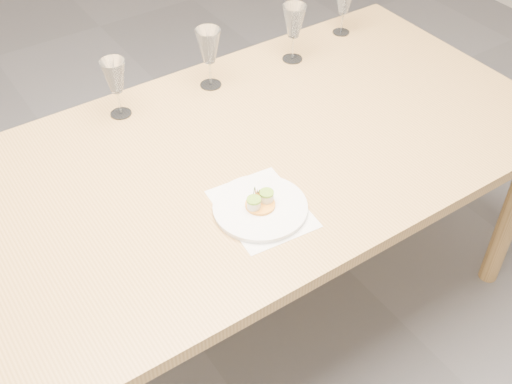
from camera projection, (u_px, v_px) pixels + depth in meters
ground at (193, 337)px, 2.31m from camera, size 7.00×7.00×0.00m
dining_table at (178, 198)px, 1.85m from camera, size 2.40×1.00×0.75m
dinner_plate at (260, 207)px, 1.71m from camera, size 0.25×0.25×0.07m
recipe_sheet at (262, 209)px, 1.72m from camera, size 0.24×0.29×0.00m
wine_glass_1 at (115, 78)px, 1.95m from camera, size 0.08×0.08×0.19m
wine_glass_2 at (209, 47)px, 2.06m from camera, size 0.08×0.08×0.21m
wine_glass_3 at (294, 22)px, 2.18m from camera, size 0.08×0.08×0.20m
wine_glass_4 at (344, 1)px, 2.34m from camera, size 0.07×0.07×0.18m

